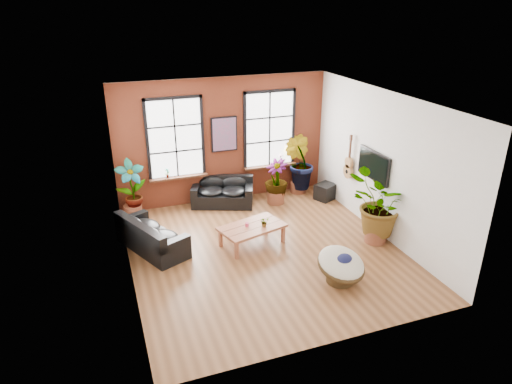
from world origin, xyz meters
TOP-DOWN VIEW (x-y plane):
  - room at (0.00, 0.15)m, footprint 6.04×6.54m
  - sofa_back at (-0.18, 2.88)m, footprint 1.88×1.38m
  - sofa_left at (-2.47, 0.96)m, footprint 1.54×2.10m
  - coffee_table at (-0.17, 0.41)m, footprint 1.68×1.23m
  - papasan_chair at (1.03, -1.67)m, footprint 1.25×1.26m
  - poster at (0.00, 3.18)m, footprint 0.74×0.06m
  - tv_wall_unit at (2.93, 0.60)m, footprint 0.13×1.86m
  - media_box at (2.72, 2.19)m, footprint 0.69×0.65m
  - pot_back_left at (-2.67, 2.87)m, footprint 0.49×0.49m
  - pot_back_right at (2.19, 2.94)m, footprint 0.49×0.49m
  - pot_right_wall at (2.66, -0.47)m, footprint 0.63×0.63m
  - pot_mid at (1.26, 2.44)m, footprint 0.64×0.64m
  - floor_plant_back_left at (-2.64, 2.84)m, footprint 0.86×0.66m
  - floor_plant_back_right at (2.19, 2.93)m, footprint 1.11×1.12m
  - floor_plant_right_wall at (2.69, -0.46)m, footprint 1.78×1.68m
  - floor_plant_mid at (1.28, 2.46)m, footprint 0.88×0.88m
  - table_plant at (0.10, 0.29)m, footprint 0.24×0.22m
  - sill_plant_left at (-1.65, 3.13)m, footprint 0.17×0.17m
  - sill_plant_right at (1.70, 3.13)m, footprint 0.19×0.19m

SIDE VIEW (x-z plane):
  - pot_back_right at x=2.19m, z-range 0.00..0.34m
  - pot_back_left at x=-2.67m, z-range 0.00..0.35m
  - pot_mid at x=1.26m, z-range 0.00..0.36m
  - pot_right_wall at x=2.66m, z-range 0.00..0.38m
  - media_box at x=2.72m, z-range 0.00..0.46m
  - sofa_left at x=-2.47m, z-range -0.04..0.73m
  - sofa_back at x=-0.18m, z-range -0.04..0.74m
  - papasan_chair at x=1.03m, z-range 0.01..0.76m
  - coffee_table at x=-0.17m, z-range 0.14..0.72m
  - table_plant at x=0.10m, z-range 0.48..0.71m
  - floor_plant_mid at x=1.28m, z-range 0.14..1.29m
  - floor_plant_back_left at x=-2.64m, z-range 0.15..1.61m
  - floor_plant_back_right at x=2.19m, z-range 0.15..1.74m
  - floor_plant_right_wall at x=2.69m, z-range 0.16..1.74m
  - sill_plant_left at x=-1.65m, z-range 0.90..1.17m
  - sill_plant_right at x=1.70m, z-range 0.90..1.17m
  - tv_wall_unit at x=2.93m, z-range 0.94..2.14m
  - room at x=0.00m, z-range -0.02..3.52m
  - poster at x=0.00m, z-range 1.46..2.44m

